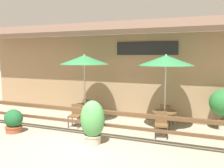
{
  "coord_description": "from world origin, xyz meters",
  "views": [
    {
      "loc": [
        3.65,
        -6.15,
        2.72
      ],
      "look_at": [
        0.48,
        1.59,
        1.75
      ],
      "focal_mm": 40.0,
      "sensor_mm": 36.0,
      "label": 1
    }
  ],
  "objects_px": {
    "dining_table_near": "(85,108)",
    "potted_plant_entrance_palm": "(93,122)",
    "patio_umbrella_middle": "(166,61)",
    "chair_near_streetside": "(75,114)",
    "chair_near_wallside": "(92,108)",
    "chair_middle_streetside": "(161,123)",
    "dining_table_middle": "(165,115)",
    "patio_umbrella_near": "(84,60)",
    "chair_middle_wallside": "(166,114)",
    "potted_plant_broad_leaf": "(14,121)",
    "potted_plant_tall_tropical": "(224,104)"
  },
  "relations": [
    {
      "from": "patio_umbrella_middle",
      "to": "chair_middle_streetside",
      "type": "distance_m",
      "value": 2.18
    },
    {
      "from": "dining_table_near",
      "to": "potted_plant_tall_tropical",
      "type": "xyz_separation_m",
      "value": [
        5.15,
        0.96,
        0.41
      ]
    },
    {
      "from": "chair_near_streetside",
      "to": "patio_umbrella_near",
      "type": "bearing_deg",
      "value": 75.29
    },
    {
      "from": "dining_table_near",
      "to": "potted_plant_tall_tropical",
      "type": "bearing_deg",
      "value": 10.58
    },
    {
      "from": "patio_umbrella_near",
      "to": "chair_near_streetside",
      "type": "distance_m",
      "value": 2.16
    },
    {
      "from": "chair_middle_streetside",
      "to": "potted_plant_entrance_palm",
      "type": "distance_m",
      "value": 2.33
    },
    {
      "from": "chair_near_streetside",
      "to": "dining_table_middle",
      "type": "relative_size",
      "value": 0.98
    },
    {
      "from": "chair_near_wallside",
      "to": "potted_plant_tall_tropical",
      "type": "xyz_separation_m",
      "value": [
        5.16,
        0.33,
        0.52
      ]
    },
    {
      "from": "potted_plant_broad_leaf",
      "to": "potted_plant_tall_tropical",
      "type": "distance_m",
      "value": 7.54
    },
    {
      "from": "patio_umbrella_middle",
      "to": "patio_umbrella_near",
      "type": "bearing_deg",
      "value": -178.55
    },
    {
      "from": "patio_umbrella_middle",
      "to": "dining_table_middle",
      "type": "xyz_separation_m",
      "value": [
        0.0,
        0.0,
        -1.95
      ]
    },
    {
      "from": "dining_table_middle",
      "to": "chair_middle_wallside",
      "type": "relative_size",
      "value": 1.02
    },
    {
      "from": "dining_table_near",
      "to": "chair_middle_wallside",
      "type": "distance_m",
      "value": 3.23
    },
    {
      "from": "dining_table_middle",
      "to": "chair_middle_wallside",
      "type": "height_order",
      "value": "chair_middle_wallside"
    },
    {
      "from": "dining_table_near",
      "to": "chair_middle_streetside",
      "type": "xyz_separation_m",
      "value": [
        3.22,
        -0.64,
        -0.11
      ]
    },
    {
      "from": "potted_plant_entrance_palm",
      "to": "potted_plant_tall_tropical",
      "type": "distance_m",
      "value": 4.84
    },
    {
      "from": "chair_near_wallside",
      "to": "dining_table_middle",
      "type": "distance_m",
      "value": 3.26
    },
    {
      "from": "chair_middle_wallside",
      "to": "patio_umbrella_near",
      "type": "bearing_deg",
      "value": 26.04
    },
    {
      "from": "chair_near_wallside",
      "to": "potted_plant_broad_leaf",
      "type": "distance_m",
      "value": 3.22
    },
    {
      "from": "patio_umbrella_middle",
      "to": "dining_table_middle",
      "type": "relative_size",
      "value": 3.19
    },
    {
      "from": "potted_plant_broad_leaf",
      "to": "potted_plant_tall_tropical",
      "type": "bearing_deg",
      "value": 24.04
    },
    {
      "from": "potted_plant_entrance_palm",
      "to": "chair_near_wallside",
      "type": "bearing_deg",
      "value": 117.45
    },
    {
      "from": "chair_middle_streetside",
      "to": "potted_plant_tall_tropical",
      "type": "height_order",
      "value": "potted_plant_tall_tropical"
    },
    {
      "from": "patio_umbrella_near",
      "to": "potted_plant_entrance_palm",
      "type": "relative_size",
      "value": 2.04
    },
    {
      "from": "dining_table_middle",
      "to": "patio_umbrella_near",
      "type": "bearing_deg",
      "value": -178.55
    },
    {
      "from": "potted_plant_tall_tropical",
      "to": "chair_middle_streetside",
      "type": "bearing_deg",
      "value": -140.38
    },
    {
      "from": "chair_near_streetside",
      "to": "potted_plant_broad_leaf",
      "type": "relative_size",
      "value": 1.03
    },
    {
      "from": "dining_table_middle",
      "to": "chair_middle_wallside",
      "type": "bearing_deg",
      "value": 95.46
    },
    {
      "from": "potted_plant_tall_tropical",
      "to": "dining_table_middle",
      "type": "bearing_deg",
      "value": -155.75
    },
    {
      "from": "chair_middle_streetside",
      "to": "potted_plant_broad_leaf",
      "type": "distance_m",
      "value": 5.15
    },
    {
      "from": "dining_table_near",
      "to": "patio_umbrella_middle",
      "type": "height_order",
      "value": "patio_umbrella_middle"
    },
    {
      "from": "patio_umbrella_middle",
      "to": "potted_plant_broad_leaf",
      "type": "height_order",
      "value": "patio_umbrella_middle"
    },
    {
      "from": "chair_near_streetside",
      "to": "chair_middle_wallside",
      "type": "xyz_separation_m",
      "value": [
        3.19,
        1.43,
        0.0
      ]
    },
    {
      "from": "chair_middle_streetside",
      "to": "potted_plant_entrance_palm",
      "type": "height_order",
      "value": "potted_plant_entrance_palm"
    },
    {
      "from": "patio_umbrella_near",
      "to": "dining_table_near",
      "type": "distance_m",
      "value": 1.95
    },
    {
      "from": "patio_umbrella_near",
      "to": "chair_near_wallside",
      "type": "bearing_deg",
      "value": 91.39
    },
    {
      "from": "dining_table_middle",
      "to": "potted_plant_entrance_palm",
      "type": "distance_m",
      "value": 2.81
    },
    {
      "from": "chair_middle_wallside",
      "to": "chair_near_streetside",
      "type": "bearing_deg",
      "value": 35.88
    },
    {
      "from": "chair_near_streetside",
      "to": "chair_near_wallside",
      "type": "distance_m",
      "value": 1.27
    },
    {
      "from": "patio_umbrella_near",
      "to": "chair_middle_wallside",
      "type": "bearing_deg",
      "value": 14.35
    },
    {
      "from": "dining_table_middle",
      "to": "patio_umbrella_middle",
      "type": "bearing_deg",
      "value": -90.0
    },
    {
      "from": "chair_near_wallside",
      "to": "chair_middle_streetside",
      "type": "bearing_deg",
      "value": 165.07
    },
    {
      "from": "chair_middle_streetside",
      "to": "potted_plant_broad_leaf",
      "type": "height_order",
      "value": "chair_middle_streetside"
    },
    {
      "from": "chair_near_streetside",
      "to": "chair_near_wallside",
      "type": "xyz_separation_m",
      "value": [
        0.05,
        1.27,
        0.0
      ]
    },
    {
      "from": "dining_table_near",
      "to": "potted_plant_entrance_palm",
      "type": "xyz_separation_m",
      "value": [
        1.39,
        -2.07,
        0.12
      ]
    },
    {
      "from": "chair_near_wallside",
      "to": "patio_umbrella_middle",
      "type": "relative_size",
      "value": 0.31
    },
    {
      "from": "chair_middle_streetside",
      "to": "potted_plant_entrance_palm",
      "type": "relative_size",
      "value": 0.63
    },
    {
      "from": "chair_near_wallside",
      "to": "potted_plant_entrance_palm",
      "type": "relative_size",
      "value": 0.63
    },
    {
      "from": "chair_middle_wallside",
      "to": "potted_plant_entrance_palm",
      "type": "xyz_separation_m",
      "value": [
        -1.73,
        -2.87,
        0.23
      ]
    },
    {
      "from": "patio_umbrella_middle",
      "to": "potted_plant_entrance_palm",
      "type": "bearing_deg",
      "value": -129.88
    }
  ]
}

